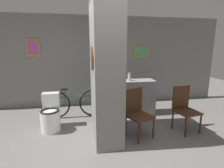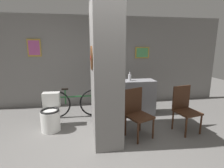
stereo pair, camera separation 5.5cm
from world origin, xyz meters
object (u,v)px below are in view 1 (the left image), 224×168
object	(u,v)px
chair_by_doorway	(184,107)
bicycle	(75,103)
chair_near_pillar	(137,111)
toilet	(51,115)
bottle_tall	(129,77)

from	to	relation	value
chair_by_doorway	bicycle	size ratio (longest dim) A/B	0.58
chair_near_pillar	bicycle	distance (m)	1.69
bicycle	chair_near_pillar	bearing A→B (deg)	-43.20
toilet	bottle_tall	size ratio (longest dim) A/B	2.99
chair_near_pillar	toilet	bearing A→B (deg)	139.35
chair_near_pillar	bicycle	xyz separation A→B (m)	(-1.22, 1.15, -0.14)
chair_by_doorway	bicycle	xyz separation A→B (m)	(-2.27, 1.09, -0.14)
chair_near_pillar	bottle_tall	world-z (taller)	bottle_tall
toilet	chair_near_pillar	distance (m)	1.81
toilet	chair_by_doorway	size ratio (longest dim) A/B	0.81
chair_by_doorway	bottle_tall	world-z (taller)	bottle_tall
bottle_tall	chair_near_pillar	bearing A→B (deg)	-97.44
toilet	chair_near_pillar	size ratio (longest dim) A/B	0.81
chair_near_pillar	chair_by_doorway	xyz separation A→B (m)	(1.05, 0.06, 0.00)
chair_near_pillar	bicycle	world-z (taller)	chair_near_pillar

